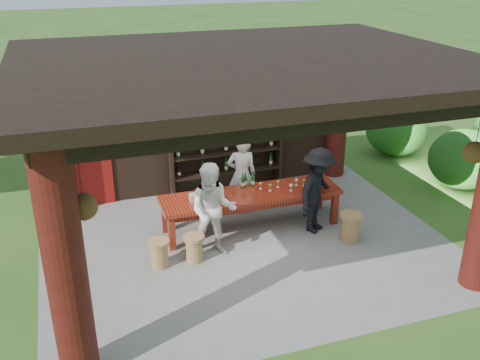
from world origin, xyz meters
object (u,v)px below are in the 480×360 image
object	(u,v)px
wine_shelf	(226,144)
stool_far_left	(159,253)
stool_near_right	(350,227)
napkin_basket	(197,197)
tasting_table	(251,198)
stool_near_left	(194,248)
guest_man	(318,191)
host	(242,175)
guest_woman	(213,210)

from	to	relation	value
wine_shelf	stool_far_left	bearing A→B (deg)	-127.53
stool_near_right	napkin_basket	distance (m)	2.94
tasting_table	napkin_basket	xyz separation A→B (m)	(-1.08, 0.00, 0.18)
stool_near_left	guest_man	size ratio (longest dim) A/B	0.29
wine_shelf	host	bearing A→B (deg)	-90.23
guest_woman	guest_man	bearing A→B (deg)	23.41
guest_woman	stool_near_left	bearing A→B (deg)	-143.17
tasting_table	host	distance (m)	0.79
wine_shelf	guest_woman	distance (m)	2.77
host	guest_man	xyz separation A→B (m)	(1.10, -1.27, 0.03)
stool_near_left	host	size ratio (longest dim) A/B	0.30
stool_near_left	guest_woman	bearing A→B (deg)	18.55
host	stool_near_right	bearing A→B (deg)	143.05
stool_far_left	guest_woman	bearing A→B (deg)	6.56
guest_man	host	bearing A→B (deg)	95.40
host	guest_man	world-z (taller)	guest_man
host	napkin_basket	size ratio (longest dim) A/B	6.35
guest_woman	stool_far_left	bearing A→B (deg)	-155.16
stool_near_right	stool_far_left	xyz separation A→B (m)	(-3.57, 0.27, -0.03)
guest_woman	wine_shelf	bearing A→B (deg)	86.15
stool_far_left	guest_man	bearing A→B (deg)	5.59
stool_near_left	host	distance (m)	2.22
guest_man	napkin_basket	bearing A→B (deg)	131.64
stool_near_right	napkin_basket	world-z (taller)	napkin_basket
stool_near_right	napkin_basket	xyz separation A→B (m)	(-2.68, 1.09, 0.52)
stool_far_left	host	size ratio (longest dim) A/B	0.31
wine_shelf	tasting_table	size ratio (longest dim) A/B	0.72
guest_man	napkin_basket	distance (m)	2.31
stool_near_left	stool_far_left	world-z (taller)	stool_far_left
stool_far_left	napkin_basket	size ratio (longest dim) A/B	1.94
stool_near_left	wine_shelf	bearing A→B (deg)	61.94
tasting_table	stool_near_left	distance (m)	1.64
napkin_basket	wine_shelf	bearing A→B (deg)	58.00
stool_near_left	host	xyz separation A→B (m)	(1.43, 1.60, 0.56)
tasting_table	napkin_basket	distance (m)	1.10
wine_shelf	tasting_table	bearing A→B (deg)	-92.21
stool_near_left	stool_far_left	bearing A→B (deg)	178.57
stool_near_right	guest_man	xyz separation A→B (m)	(-0.42, 0.58, 0.55)
guest_woman	napkin_basket	bearing A→B (deg)	117.53
guest_woman	napkin_basket	world-z (taller)	guest_woman
wine_shelf	guest_woman	bearing A→B (deg)	-112.13
stool_far_left	napkin_basket	world-z (taller)	napkin_basket
tasting_table	host	xyz separation A→B (m)	(0.07, 0.76, 0.19)
host	guest_woman	xyz separation A→B (m)	(-1.03, -1.47, 0.05)
stool_near_left	host	world-z (taller)	host
stool_near_left	guest_woman	size ratio (longest dim) A/B	0.28
wine_shelf	stool_near_left	xyz separation A→B (m)	(-1.43, -2.69, -0.87)
host	guest_man	bearing A→B (deg)	144.40
wine_shelf	host	distance (m)	1.13
tasting_table	host	world-z (taller)	host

